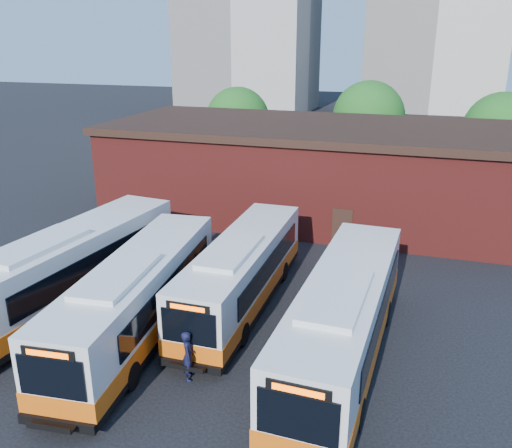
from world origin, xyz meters
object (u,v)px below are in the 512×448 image
(bus_midwest, at_px, (137,301))
(transit_worker, at_px, (188,356))
(bus_west, at_px, (68,273))
(bus_east, at_px, (343,323))
(bus_mideast, at_px, (242,275))

(bus_midwest, height_order, transit_worker, bus_midwest)
(bus_west, bearing_deg, transit_worker, -18.75)
(bus_west, height_order, bus_east, bus_west)
(bus_mideast, distance_m, bus_east, 6.20)
(bus_west, distance_m, bus_east, 12.94)
(bus_east, bearing_deg, transit_worker, -149.00)
(bus_east, distance_m, transit_worker, 5.99)
(bus_west, relative_size, bus_east, 1.03)
(bus_midwest, relative_size, bus_mideast, 1.06)
(bus_east, xyz_separation_m, transit_worker, (-5.20, -2.88, -0.70))
(bus_mideast, relative_size, bus_east, 0.91)
(bus_east, relative_size, transit_worker, 6.95)
(bus_west, xyz_separation_m, bus_midwest, (4.41, -1.38, -0.09))
(bus_mideast, height_order, transit_worker, bus_mideast)
(bus_midwest, bearing_deg, bus_west, 157.23)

